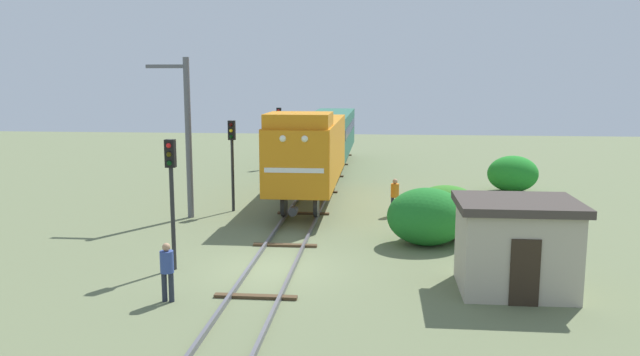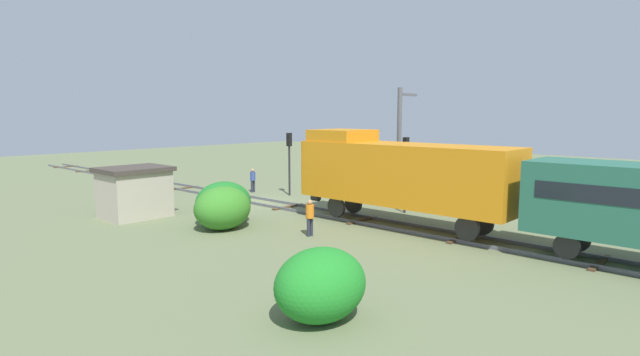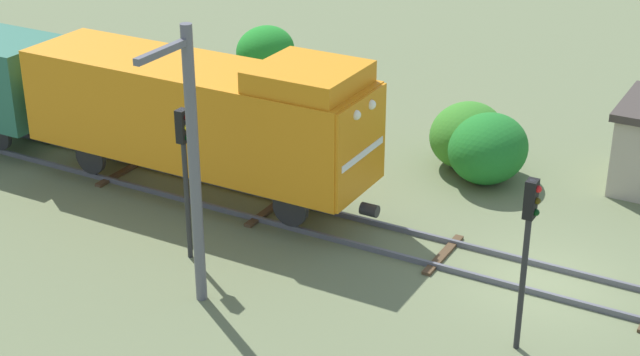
% 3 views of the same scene
% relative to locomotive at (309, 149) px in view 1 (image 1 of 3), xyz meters
% --- Properties ---
extents(ground_plane, '(100.87, 100.87, 0.00)m').
position_rel_locomotive_xyz_m(ground_plane, '(0.00, -10.69, -2.77)').
color(ground_plane, '#66704C').
extents(railway_track, '(2.40, 67.25, 0.16)m').
position_rel_locomotive_xyz_m(railway_track, '(0.00, -10.69, -2.70)').
color(railway_track, '#595960').
rests_on(railway_track, ground).
extents(locomotive, '(2.90, 11.60, 4.60)m').
position_rel_locomotive_xyz_m(locomotive, '(0.00, 0.00, 0.00)').
color(locomotive, orange).
rests_on(locomotive, railway_track).
extents(passenger_car_leading, '(2.84, 14.00, 3.66)m').
position_rel_locomotive_xyz_m(passenger_car_leading, '(0.00, 13.34, -0.25)').
color(passenger_car_leading, '#26604C').
rests_on(passenger_car_leading, railway_track).
extents(traffic_signal_near, '(0.32, 0.34, 4.30)m').
position_rel_locomotive_xyz_m(traffic_signal_near, '(-3.20, -11.06, 0.21)').
color(traffic_signal_near, '#262628').
rests_on(traffic_signal_near, ground).
extents(traffic_signal_mid, '(0.32, 0.34, 4.29)m').
position_rel_locomotive_xyz_m(traffic_signal_mid, '(-3.40, -1.88, 0.20)').
color(traffic_signal_mid, '#262628').
rests_on(traffic_signal_mid, ground).
extents(traffic_signal_far, '(0.32, 0.34, 4.20)m').
position_rel_locomotive_xyz_m(traffic_signal_far, '(-3.60, 13.01, 0.14)').
color(traffic_signal_far, '#262628').
rests_on(traffic_signal_far, ground).
extents(worker_near_track, '(0.38, 0.38, 1.70)m').
position_rel_locomotive_xyz_m(worker_near_track, '(-2.40, -14.00, -1.78)').
color(worker_near_track, '#262B38').
rests_on(worker_near_track, ground).
extents(worker_by_signal, '(0.38, 0.38, 1.70)m').
position_rel_locomotive_xyz_m(worker_by_signal, '(4.20, -2.08, -1.78)').
color(worker_by_signal, '#262B38').
rests_on(worker_by_signal, ground).
extents(catenary_mast, '(1.94, 0.28, 7.15)m').
position_rel_locomotive_xyz_m(catenary_mast, '(-5.07, -3.39, 1.04)').
color(catenary_mast, '#595960').
rests_on(catenary_mast, ground).
extents(relay_hut, '(3.50, 2.90, 2.74)m').
position_rel_locomotive_xyz_m(relay_hut, '(7.50, -12.09, -1.38)').
color(relay_hut, '#B2A893').
rests_on(relay_hut, ground).
extents(bush_near, '(2.76, 2.26, 2.01)m').
position_rel_locomotive_xyz_m(bush_near, '(10.84, 4.62, -1.77)').
color(bush_near, '#1F8226').
rests_on(bush_near, ground).
extents(bush_mid, '(2.99, 2.45, 2.18)m').
position_rel_locomotive_xyz_m(bush_mid, '(5.28, -7.14, -1.68)').
color(bush_mid, '#1E7226').
rests_on(bush_mid, ground).
extents(bush_far, '(2.91, 2.38, 2.11)m').
position_rel_locomotive_xyz_m(bush_far, '(6.09, -6.13, -1.72)').
color(bush_far, '#367F26').
rests_on(bush_far, ground).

